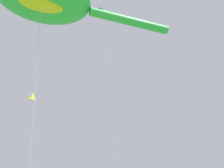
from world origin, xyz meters
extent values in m
cylinder|color=green|center=(1.86, 8.46, 14.23)|extent=(4.79, 3.31, 0.56)
ellipsoid|color=yellow|center=(-2.84, 11.44, 13.77)|extent=(2.70, 2.22, 0.56)
cylinder|color=#B2B2B7|center=(-1.67, 11.98, 6.84)|extent=(2.36, 1.12, 13.69)
cone|color=yellow|center=(5.55, 24.31, 16.17)|extent=(1.33, 1.41, 1.08)
ellipsoid|color=blue|center=(4.24, 13.28, 20.86)|extent=(0.68, 0.50, 0.16)
cylinder|color=#B2B2B7|center=(6.25, 13.68, 10.43)|extent=(4.03, 0.83, 20.87)
camera|label=1|loc=(-8.21, 1.64, 1.60)|focal=42.37mm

